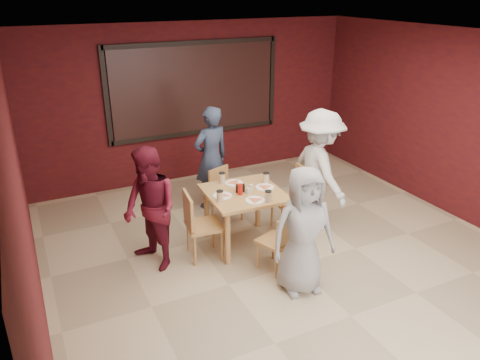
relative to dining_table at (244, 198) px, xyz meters
name	(u,v)px	position (x,y,z in m)	size (l,w,h in m)	color
floor	(296,265)	(0.36, -0.81, -0.69)	(7.00, 7.00, 0.00)	tan
window_blinds	(196,89)	(0.36, 2.64, 0.96)	(3.00, 0.02, 1.50)	black
dining_table	(244,198)	(0.00, 0.00, 0.00)	(1.05, 1.05, 0.94)	tan
chair_front	(280,239)	(0.10, -0.80, -0.24)	(0.50, 0.50, 0.80)	tan
chair_back	(224,191)	(0.06, 0.80, -0.23)	(0.51, 0.51, 0.82)	tan
chair_left	(198,222)	(-0.69, -0.07, -0.17)	(0.50, 0.50, 0.93)	tan
chair_right	(295,196)	(0.85, 0.06, -0.15)	(0.49, 0.49, 0.96)	tan
diner_front	(303,231)	(0.14, -1.23, 0.08)	(0.75, 0.49, 1.54)	#959595
diner_back	(211,158)	(0.07, 1.30, 0.14)	(0.61, 0.40, 1.66)	#2F3A53
diner_left	(150,210)	(-1.28, 0.02, 0.10)	(0.77, 0.60, 1.58)	maroon
diner_right	(320,171)	(1.20, -0.03, 0.20)	(1.15, 0.66, 1.78)	silver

